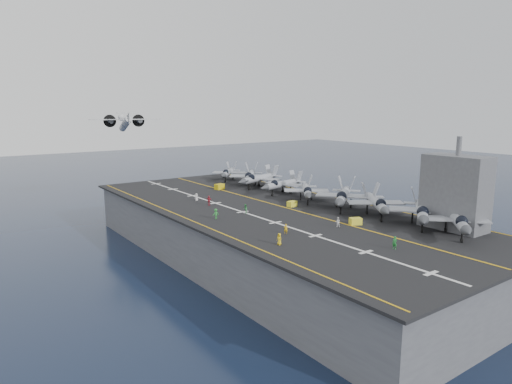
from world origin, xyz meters
TOP-DOWN VIEW (x-y plane):
  - ground at (0.00, 0.00)m, footprint 500.00×500.00m
  - hull at (0.00, 0.00)m, footprint 36.00×90.00m
  - flight_deck at (0.00, 0.00)m, footprint 38.00×92.00m
  - foul_line at (3.00, 0.00)m, footprint 0.35×90.00m
  - landing_centerline at (-6.00, 0.00)m, footprint 0.50×90.00m
  - deck_edge_port at (-17.00, 0.00)m, footprint 0.25×90.00m
  - deck_edge_stbd at (18.50, 0.00)m, footprint 0.25×90.00m
  - island_superstructure at (15.00, -30.00)m, footprint 5.00×10.00m
  - fighter_jet_0 at (11.95, -32.39)m, footprint 17.68×17.31m
  - fighter_jet_1 at (12.44, -25.83)m, footprint 18.92×17.88m
  - fighter_jet_2 at (11.76, -16.95)m, footprint 17.29×18.20m
  - fighter_jet_3 at (11.29, -9.33)m, footprint 19.31×18.35m
  - fighter_jet_4 at (10.55, 0.43)m, footprint 16.11×16.87m
  - fighter_jet_5 at (12.00, 10.12)m, footprint 15.50×12.06m
  - fighter_jet_6 at (12.13, 19.40)m, footprint 17.05×13.86m
  - fighter_jet_7 at (11.87, 23.11)m, footprint 17.69×18.32m
  - fighter_jet_8 at (12.35, 34.05)m, footprint 15.29×15.33m
  - tow_cart_a at (4.19, -18.92)m, footprint 2.28×1.93m
  - tow_cart_b at (4.66, -1.81)m, footprint 1.98×1.41m
  - tow_cart_c at (3.08, 23.35)m, footprint 2.46×1.87m
  - crew_0 at (-13.47, -20.39)m, footprint 0.83×1.12m
  - crew_1 at (-9.01, -16.44)m, footprint 1.15×1.12m
  - crew_2 at (-6.17, -1.16)m, footprint 1.11×1.24m
  - crew_3 at (-12.89, -1.67)m, footprint 1.11×0.74m
  - crew_4 at (-8.26, 8.73)m, footprint 1.47×1.39m
  - crew_5 at (-8.03, 14.37)m, footprint 1.15×0.98m
  - crew_6 at (-1.65, -31.37)m, footprint 0.95×1.23m
  - crew_7 at (0.59, -18.26)m, footprint 1.22×1.16m
  - transport_plane at (-6.51, 58.53)m, footprint 21.85×16.89m

SIDE VIEW (x-z plane):
  - ground at x=0.00m, z-range 0.00..0.00m
  - hull at x=0.00m, z-range 0.00..10.00m
  - flight_deck at x=0.00m, z-range 10.00..10.40m
  - foul_line at x=3.00m, z-range 10.41..10.43m
  - landing_centerline at x=-6.00m, z-range 10.41..10.43m
  - deck_edge_port at x=-17.00m, z-range 10.41..10.43m
  - deck_edge_stbd at x=18.50m, z-range 10.41..10.43m
  - tow_cart_b at x=4.66m, z-range 10.40..11.51m
  - tow_cart_a at x=4.19m, z-range 10.40..11.56m
  - tow_cart_c at x=3.08m, z-range 10.40..11.72m
  - crew_1 at x=-9.01m, z-range 10.40..12.01m
  - crew_5 at x=-8.03m, z-range 10.40..12.03m
  - crew_7 at x=0.59m, z-range 10.40..12.09m
  - crew_0 at x=-13.47m, z-range 10.40..12.13m
  - crew_2 at x=-6.17m, z-range 10.40..12.13m
  - crew_6 at x=-1.65m, z-range 10.40..12.22m
  - crew_3 at x=-12.89m, z-range 10.40..12.25m
  - crew_4 at x=-8.26m, z-range 10.40..12.44m
  - fighter_jet_8 at x=12.35m, z-range 10.40..14.91m
  - fighter_jet_5 at x=12.00m, z-range 10.40..15.19m
  - fighter_jet_4 at x=10.55m, z-range 10.40..15.29m
  - fighter_jet_6 at x=12.13m, z-range 10.40..15.52m
  - fighter_jet_0 at x=11.95m, z-range 10.40..15.56m
  - fighter_jet_2 at x=11.76m, z-range 10.40..15.67m
  - fighter_jet_7 at x=11.87m, z-range 10.40..15.72m
  - fighter_jet_1 at x=12.44m, z-range 10.40..15.88m
  - fighter_jet_3 at x=11.29m, z-range 10.40..15.99m
  - island_superstructure at x=15.00m, z-range 10.40..25.40m
  - transport_plane at x=-6.51m, z-range 23.03..27.68m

